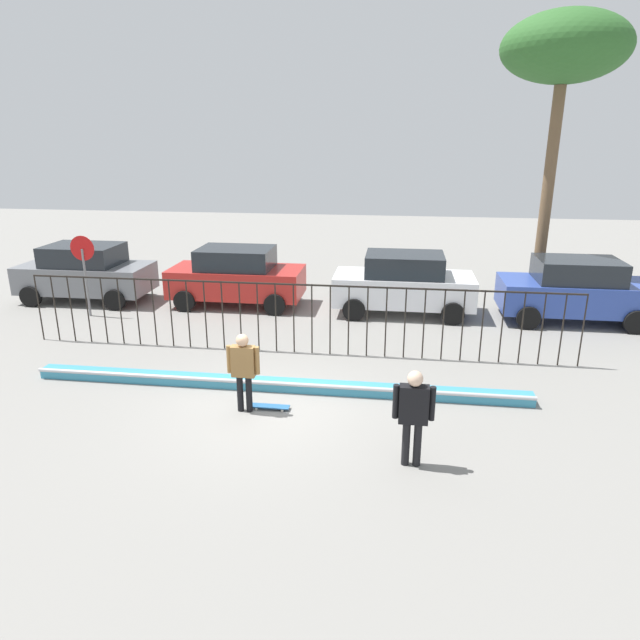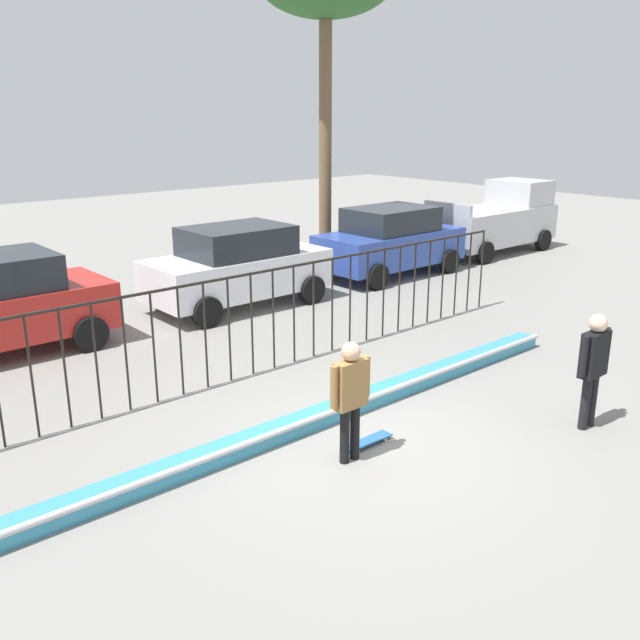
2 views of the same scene
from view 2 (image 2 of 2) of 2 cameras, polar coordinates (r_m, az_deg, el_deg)
name	(u,v)px [view 2 (image 2 of 2)]	position (r m, az deg, el deg)	size (l,w,h in m)	color
ground_plane	(364,447)	(9.63, 3.64, -10.50)	(60.00, 60.00, 0.00)	gray
bowl_coping_ledge	(318,417)	(10.21, -0.13, -8.05)	(11.00, 0.40, 0.27)	teal
perimeter_fence	(229,318)	(11.57, -7.59, 0.17)	(14.04, 0.04, 1.83)	black
skateboarder	(350,391)	(8.87, 2.54, -5.90)	(0.67, 0.25, 1.66)	black
skateboard	(368,441)	(9.67, 3.99, -10.01)	(0.80, 0.20, 0.07)	#26598C
camera_operator	(594,360)	(10.53, 21.79, -3.14)	(0.70, 0.26, 1.73)	black
parked_car_white	(238,266)	(16.16, -6.86, 4.49)	(4.30, 2.12, 1.90)	silver
parked_car_blue	(390,241)	(19.31, 5.85, 6.57)	(4.30, 2.12, 1.90)	#2D479E
pickup_truck	(496,220)	(23.26, 14.42, 8.06)	(4.70, 2.12, 2.24)	#B7B7BC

